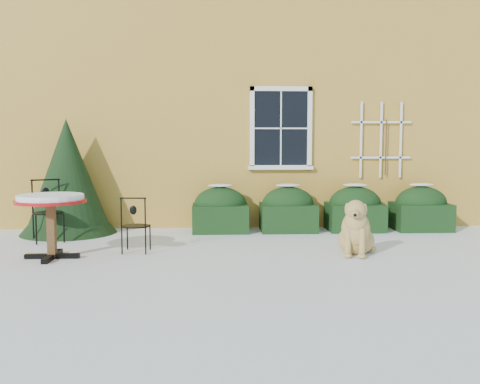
{
  "coord_description": "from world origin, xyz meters",
  "views": [
    {
      "loc": [
        -0.42,
        -7.57,
        1.69
      ],
      "look_at": [
        0.0,
        1.0,
        0.9
      ],
      "focal_mm": 40.0,
      "sensor_mm": 36.0,
      "label": 1
    }
  ],
  "objects": [
    {
      "name": "hedge_row",
      "position": [
        1.65,
        2.55,
        0.4
      ],
      "size": [
        4.95,
        0.8,
        0.91
      ],
      "color": "black",
      "rests_on": "ground"
    },
    {
      "name": "patio_chair_far",
      "position": [
        -3.28,
        1.69,
        0.53
      ],
      "size": [
        0.62,
        0.62,
        1.06
      ],
      "rotation": [
        0.0,
        0.0,
        0.42
      ],
      "color": "black",
      "rests_on": "ground"
    },
    {
      "name": "ground",
      "position": [
        0.0,
        0.0,
        0.0
      ],
      "size": [
        80.0,
        80.0,
        0.0
      ],
      "primitive_type": "plane",
      "color": "white",
      "rests_on": "ground"
    },
    {
      "name": "evergreen_shrub",
      "position": [
        -3.15,
        2.5,
        0.86
      ],
      "size": [
        1.77,
        1.77,
        2.14
      ],
      "rotation": [
        0.0,
        0.0,
        0.07
      ],
      "color": "black",
      "rests_on": "ground"
    },
    {
      "name": "patio_chair_near",
      "position": [
        -1.63,
        0.64,
        0.44
      ],
      "size": [
        0.42,
        0.42,
        0.87
      ],
      "rotation": [
        0.0,
        0.0,
        3.07
      ],
      "color": "black",
      "rests_on": "ground"
    },
    {
      "name": "dog",
      "position": [
        1.72,
        0.3,
        0.35
      ],
      "size": [
        0.71,
        0.94,
        0.88
      ],
      "rotation": [
        0.0,
        0.0,
        -0.3
      ],
      "color": "tan",
      "rests_on": "ground"
    },
    {
      "name": "house",
      "position": [
        0.0,
        7.0,
        3.22
      ],
      "size": [
        12.4,
        8.4,
        6.4
      ],
      "color": "gold",
      "rests_on": "ground"
    },
    {
      "name": "bistro_table",
      "position": [
        -2.8,
        0.27,
        0.79
      ],
      "size": [
        1.02,
        1.02,
        0.94
      ],
      "rotation": [
        0.0,
        0.0,
        0.4
      ],
      "color": "black",
      "rests_on": "ground"
    }
  ]
}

